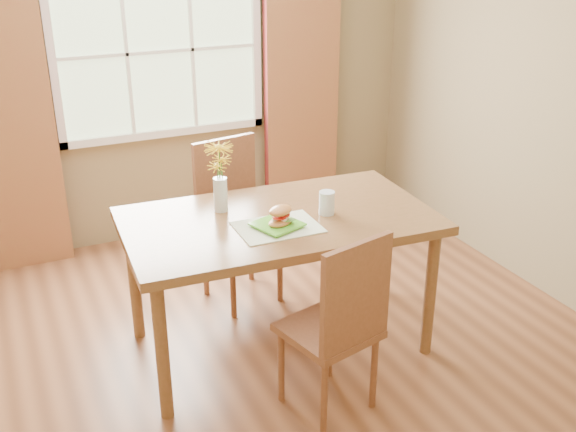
% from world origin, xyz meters
% --- Properties ---
extents(room, '(4.24, 3.84, 2.74)m').
position_xyz_m(room, '(0.00, 0.00, 1.35)').
color(room, brown).
rests_on(room, ground).
extents(window, '(1.62, 0.06, 1.32)m').
position_xyz_m(window, '(0.00, 1.87, 1.50)').
color(window, '#A7BF90').
rests_on(window, room).
extents(curtain_left, '(0.65, 0.08, 2.20)m').
position_xyz_m(curtain_left, '(-1.15, 1.78, 1.10)').
color(curtain_left, maroon).
rests_on(curtain_left, room).
extents(curtain_right, '(0.65, 0.08, 2.20)m').
position_xyz_m(curtain_right, '(1.15, 1.78, 1.10)').
color(curtain_right, maroon).
rests_on(curtain_right, room).
extents(dining_table, '(1.81, 1.08, 0.86)m').
position_xyz_m(dining_table, '(0.15, 0.01, 0.77)').
color(dining_table, brown).
rests_on(dining_table, room).
extents(chair_near, '(0.52, 0.52, 1.03)m').
position_xyz_m(chair_near, '(0.17, -0.70, 0.57)').
color(chair_near, brown).
rests_on(chair_near, room).
extents(chair_far, '(0.53, 0.53, 1.10)m').
position_xyz_m(chair_far, '(0.13, 0.72, 0.60)').
color(chair_far, brown).
rests_on(chair_far, room).
extents(placemat, '(0.46, 0.34, 0.01)m').
position_xyz_m(placemat, '(0.08, -0.13, 0.86)').
color(placemat, silver).
rests_on(placemat, dining_table).
extents(plate, '(0.29, 0.29, 0.01)m').
position_xyz_m(plate, '(0.08, -0.13, 0.87)').
color(plate, '#55B72D').
rests_on(plate, placemat).
extents(croissant_sandwich, '(0.18, 0.15, 0.11)m').
position_xyz_m(croissant_sandwich, '(0.09, -0.14, 0.93)').
color(croissant_sandwich, '#CE7E46').
rests_on(croissant_sandwich, plate).
extents(water_glass, '(0.09, 0.09, 0.14)m').
position_xyz_m(water_glass, '(0.41, -0.07, 0.92)').
color(water_glass, silver).
rests_on(water_glass, dining_table).
extents(flower_vase, '(0.17, 0.17, 0.41)m').
position_xyz_m(flower_vase, '(-0.12, 0.23, 1.10)').
color(flower_vase, silver).
rests_on(flower_vase, dining_table).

